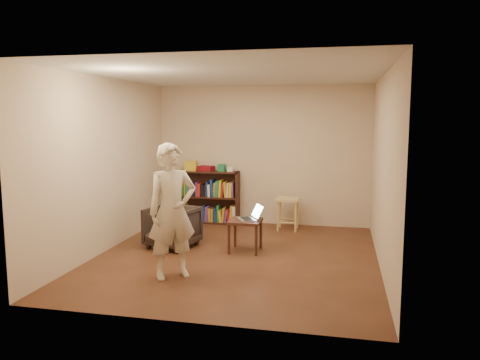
% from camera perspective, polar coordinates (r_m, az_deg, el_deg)
% --- Properties ---
extents(floor, '(4.50, 4.50, 0.00)m').
position_cam_1_polar(floor, '(6.88, -0.45, -9.34)').
color(floor, '#422415').
rests_on(floor, ground).
extents(ceiling, '(4.50, 4.50, 0.00)m').
position_cam_1_polar(ceiling, '(6.61, -0.48, 12.78)').
color(ceiling, silver).
rests_on(ceiling, wall_back).
extents(wall_back, '(4.00, 0.00, 4.00)m').
position_cam_1_polar(wall_back, '(8.82, 2.76, 3.00)').
color(wall_back, beige).
rests_on(wall_back, floor).
extents(wall_left, '(0.00, 4.50, 4.50)m').
position_cam_1_polar(wall_left, '(7.32, -15.93, 1.79)').
color(wall_left, beige).
rests_on(wall_left, floor).
extents(wall_right, '(0.00, 4.50, 4.50)m').
position_cam_1_polar(wall_right, '(6.48, 17.06, 1.03)').
color(wall_right, beige).
rests_on(wall_right, floor).
extents(bookshelf, '(1.20, 0.30, 1.00)m').
position_cam_1_polar(bookshelf, '(9.00, -3.91, -2.43)').
color(bookshelf, black).
rests_on(bookshelf, floor).
extents(box_yellow, '(0.25, 0.19, 0.18)m').
position_cam_1_polar(box_yellow, '(8.98, -6.04, 1.72)').
color(box_yellow, gold).
rests_on(box_yellow, bookshelf).
extents(red_cloth, '(0.32, 0.26, 0.09)m').
position_cam_1_polar(red_cloth, '(8.94, -4.15, 1.43)').
color(red_cloth, maroon).
rests_on(red_cloth, bookshelf).
extents(box_green, '(0.14, 0.14, 0.13)m').
position_cam_1_polar(box_green, '(8.85, -2.24, 1.51)').
color(box_green, '#207A4A').
rests_on(box_green, bookshelf).
extents(box_white, '(0.12, 0.12, 0.09)m').
position_cam_1_polar(box_white, '(8.80, -1.22, 1.33)').
color(box_white, silver).
rests_on(box_white, bookshelf).
extents(stool, '(0.40, 0.40, 0.58)m').
position_cam_1_polar(stool, '(8.43, 5.86, -2.95)').
color(stool, tan).
rests_on(stool, floor).
extents(armchair, '(0.85, 0.86, 0.64)m').
position_cam_1_polar(armchair, '(7.37, -8.28, -5.69)').
color(armchair, black).
rests_on(armchair, floor).
extents(side_table, '(0.47, 0.47, 0.48)m').
position_cam_1_polar(side_table, '(7.06, 0.64, -5.53)').
color(side_table, black).
rests_on(side_table, floor).
extents(laptop, '(0.47, 0.46, 0.23)m').
position_cam_1_polar(laptop, '(7.05, 1.35, -4.41)').
color(laptop, silver).
rests_on(laptop, side_table).
extents(person, '(0.74, 0.70, 1.70)m').
position_cam_1_polar(person, '(5.90, -8.27, -3.78)').
color(person, beige).
rests_on(person, floor).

